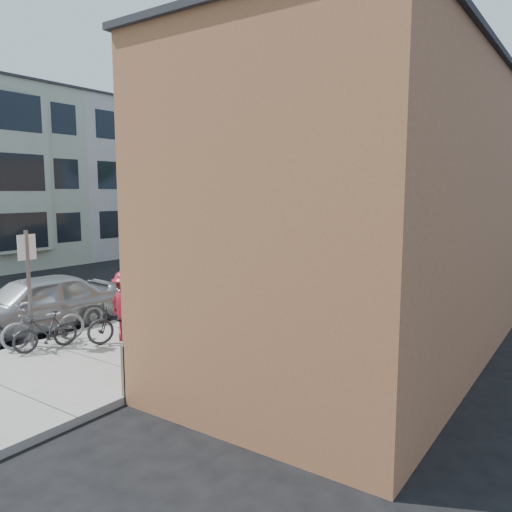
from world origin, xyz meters
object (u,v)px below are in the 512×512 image
Objects in this scene: cyclist at (126,306)px; car_1 at (161,283)px; utility_pole_near at (263,151)px; patio_chair_b at (159,352)px; parking_meter_near at (197,276)px; tree_bare at (287,214)px; tree_leafy_mid at (371,146)px; parked_bike_a at (46,331)px; patron_grey at (268,284)px; car_3 at (324,249)px; sign_post at (29,277)px; parking_meter_far at (300,255)px; car_4 at (359,241)px; tree_leafy_far at (429,164)px; patron_green at (258,296)px; parked_bike_b at (44,324)px; car_0 at (33,304)px; patio_chair_a at (219,325)px; car_2 at (269,258)px; bus at (347,224)px.

cyclist is 5.23m from car_1.
patio_chair_b is (3.72, -9.33, -4.82)m from utility_pole_near.
tree_bare reaches higher than parking_meter_near.
tree_leafy_mid is at bearing 86.45° from patio_chair_b.
parked_bike_a is (0.06, -19.56, -5.68)m from tree_leafy_mid.
patron_grey is (2.99, -4.16, -4.28)m from utility_pole_near.
utility_pole_near reaches higher than tree_bare.
cyclist is 16.93m from car_3.
sign_post is 0.71× the size of car_1.
tree_leafy_mid is at bearing 167.43° from patron_grey.
parking_meter_far reaches higher than patio_chair_b.
parking_meter_near is at bearing -89.63° from car_4.
utility_pole_near is at bearing -87.50° from parking_meter_far.
sign_post is 0.50× the size of tree_bare.
tree_leafy_far is 29.56m from cyclist.
cyclist reaches higher than car_3.
patron_grey is (3.14, -7.38, 0.14)m from parking_meter_far.
patron_green is 5.40m from parked_bike_b.
patron_green is 5.35m from parked_bike_a.
tree_bare is 1.19× the size of car_0.
patio_chair_a is 4.07m from parked_bike_a.
utility_pole_near is (0.14, 3.78, 4.43)m from parking_meter_near.
parking_meter_near is 5.85m from parked_bike_b.
patron_grey is (3.04, 5.68, -0.71)m from sign_post.
patio_chair_a is 0.50× the size of cyclist.
car_0 is at bearing -94.49° from car_4.
bus is at bearing 99.52° from car_2.
tree_leafy_far is 1.64× the size of car_3.
patron_green reaches higher than car_4.
cyclist is (-1.99, -1.21, 0.44)m from patio_chair_a.
tree_bare is 9.66m from cyclist.
parking_meter_near is at bearing -80.25° from car_2.
patron_green reaches higher than parked_bike_b.
tree_leafy_far reaches higher than parked_bike_a.
utility_pole_near is 6.68× the size of parked_bike_a.
sign_post is 11.06m from tree_bare.
parking_meter_far is 7.41m from car_1.
car_4 is (-5.09, 20.40, 0.10)m from patio_chair_a.
patron_green reaches higher than parked_bike_a.
patio_chair_a is (3.50, 2.80, -1.24)m from sign_post.
tree_bare reaches higher than patron_green.
car_1 is 6.87m from car_2.
patio_chair_a is at bearing -83.77° from tree_leafy_far.
tree_leafy_far is at bearing -79.50° from cyclist.
bus is at bearing 104.66° from car_3.
sign_post is 0.36× the size of tree_leafy_far.
utility_pole_near is 1.28× the size of tree_leafy_far.
tree_bare is 9.06m from patio_chair_a.
tree_bare is at bearing -85.10° from car_4.
car_3 is at bearing 109.09° from parked_bike_a.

